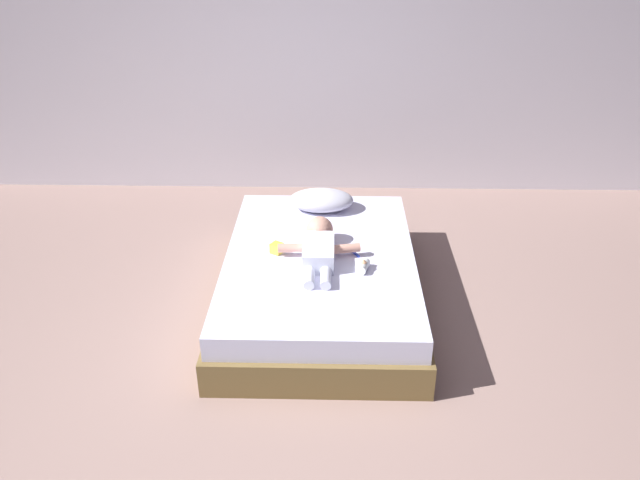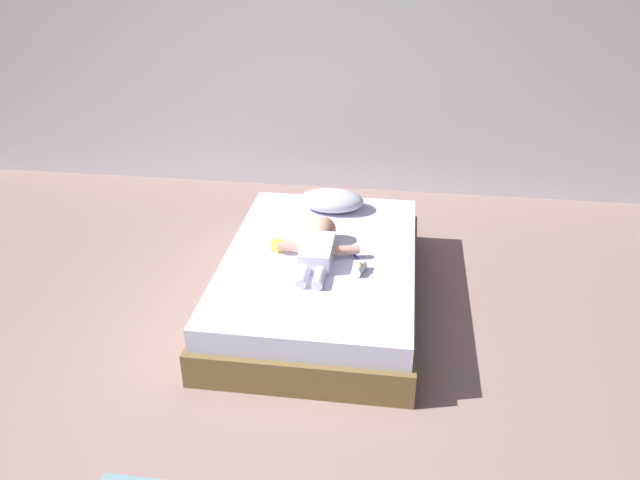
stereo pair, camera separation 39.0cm
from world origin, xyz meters
name	(u,v)px [view 1 (the left image)]	position (x,y,z in m)	size (l,w,h in m)	color
ground_plane	(274,417)	(0.00, 0.00, 0.00)	(8.00, 8.00, 0.00)	gray
wall_behind_bed	(300,22)	(0.00, 3.00, 1.44)	(8.00, 0.12, 2.89)	silver
bed	(320,278)	(0.21, 1.06, 0.17)	(1.23, 1.86, 0.36)	brown
pillow	(321,200)	(0.21, 1.72, 0.43)	(0.46, 0.29, 0.15)	silver
baby	(319,246)	(0.21, 1.04, 0.42)	(0.52, 0.68, 0.18)	white
toothbrush	(352,251)	(0.41, 1.10, 0.36)	(0.09, 0.14, 0.02)	blue
toy_block	(277,248)	(-0.06, 1.07, 0.39)	(0.09, 0.09, 0.07)	yellow
baby_bottle	(363,266)	(0.48, 0.87, 0.39)	(0.09, 0.13, 0.08)	white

